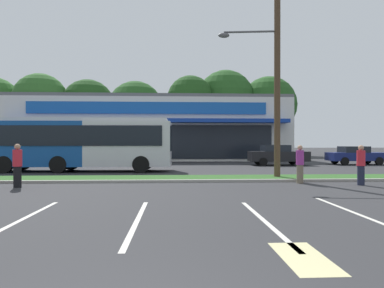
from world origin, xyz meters
name	(u,v)px	position (x,y,z in m)	size (l,w,h in m)	color
grass_median	(167,178)	(0.00, 14.00, 0.06)	(56.00, 2.20, 0.12)	#2D5B23
curb_lip	(167,181)	(0.00, 12.78, 0.06)	(56.00, 0.24, 0.12)	#99968C
parking_stripe_0	(20,220)	(-3.16, 5.32, 0.00)	(0.12, 4.80, 0.01)	silver
parking_stripe_1	(137,220)	(-0.50, 5.19, 0.00)	(0.12, 4.80, 0.01)	silver
parking_stripe_2	(264,221)	(2.38, 5.01, 0.00)	(0.12, 4.80, 0.01)	silver
parking_stripe_3	(355,213)	(4.89, 5.74, 0.00)	(0.12, 4.80, 0.01)	silver
lot_arrow	(304,257)	(2.34, 2.45, 0.00)	(0.70, 1.60, 0.01)	beige
storefront_building	(152,130)	(-2.13, 35.71, 3.22)	(27.82, 12.75, 6.43)	silver
tree_left	(40,100)	(-16.82, 42.98, 7.18)	(6.87, 6.87, 10.63)	#473323
tree_mid_left	(88,106)	(-11.09, 44.16, 6.62)	(7.00, 7.00, 10.13)	#473323
tree_mid	(135,109)	(-4.92, 44.84, 6.33)	(7.48, 7.48, 10.08)	#473323
tree_mid_right	(190,99)	(2.43, 43.22, 7.52)	(6.10, 6.10, 10.60)	#473323
tree_right	(226,99)	(7.39, 45.31, 7.81)	(7.92, 7.92, 11.78)	#473323
tree_far_right	(268,105)	(13.47, 45.59, 7.08)	(7.85, 7.85, 11.02)	#473323
utility_pole	(274,69)	(5.22, 14.07, 5.36)	(3.07, 2.40, 10.02)	#4C3826
city_bus	(79,143)	(-5.54, 19.09, 1.76)	(11.44, 2.92, 3.25)	#144793
car_0	(29,155)	(-10.98, 24.97, 0.79)	(4.52, 2.01, 1.52)	navy
car_1	(117,155)	(-4.31, 25.55, 0.79)	(4.44, 2.01, 1.53)	black
car_2	(356,155)	(15.02, 24.86, 0.76)	(4.48, 1.94, 1.48)	navy
car_3	(278,155)	(8.47, 24.39, 0.81)	(4.56, 1.89, 1.60)	black
pedestrian_by_pole	(300,164)	(5.82, 12.19, 0.84)	(0.34, 0.34, 1.66)	#726651
pedestrian_mid	(361,165)	(8.11, 11.39, 0.84)	(0.34, 0.34, 1.67)	#1E2338
pedestrian_far	(17,166)	(-5.85, 11.32, 0.87)	(0.35, 0.35, 1.73)	black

